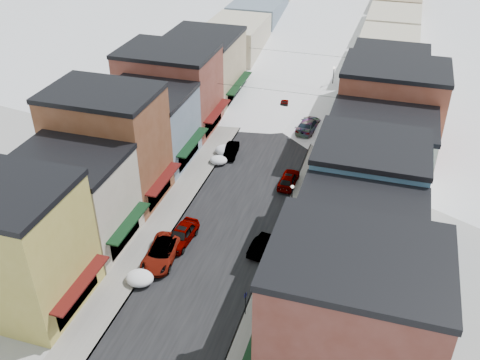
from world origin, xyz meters
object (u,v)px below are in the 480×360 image
Objects in this scene: car_white_suv at (161,253)px; car_green_sedan at (261,245)px; car_dark_hatch at (231,150)px; streetlamp_near at (292,198)px; car_silver_sedan at (182,235)px; trash_can at (279,246)px.

car_green_sedan is at bearing 19.80° from car_white_suv.
car_white_suv is 9.49m from car_green_sedan.
car_dark_hatch is 14.96m from streetlamp_near.
car_white_suv is 1.45× the size of car_green_sedan.
car_silver_sedan is 17.73m from car_dark_hatch.
trash_can is 5.89m from streetlamp_near.
trash_can is (9.54, 1.22, -0.16)m from car_silver_sedan.
trash_can is at bearing 17.25° from car_white_suv.
car_silver_sedan is 1.25× the size of car_green_sedan.
car_silver_sedan is 9.62m from trash_can.
car_silver_sedan is 1.24× the size of streetlamp_near.
car_green_sedan is (8.33, -16.76, -0.00)m from car_dark_hatch.
streetlamp_near is (9.44, 6.76, 1.84)m from car_silver_sedan.
car_silver_sedan is at bearing -172.70° from trash_can.
trash_can is 0.26× the size of streetlamp_near.
car_dark_hatch is 19.33m from trash_can.
streetlamp_near is (1.64, 5.80, 2.03)m from car_green_sedan.
car_green_sedan reaches higher than trash_can.
streetlamp_near is at bearing 90.97° from trash_can.
streetlamp_near is (-0.09, 5.54, 2.00)m from trash_can.
trash_can is (1.74, 0.26, 0.03)m from car_green_sedan.
car_dark_hatch is (-0.53, 17.72, -0.19)m from car_silver_sedan.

